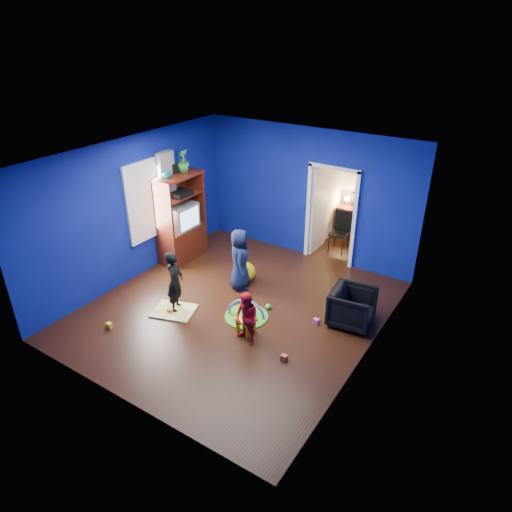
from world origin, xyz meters
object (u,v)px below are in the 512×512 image
Objects in this scene: crt_tv at (182,216)px; play_mat at (246,316)px; vase at (166,173)px; kid_chair at (246,321)px; child_black at (175,282)px; tv_armoire at (180,218)px; study_desk at (355,222)px; folding_chair at (339,233)px; armchair at (352,307)px; child_navy at (240,259)px; hopper_ball at (245,272)px; toddler_red at (247,319)px.

crt_tv is 2.92m from play_mat.
kid_chair is at bearing -24.35° from vase.
vase is (-1.29, 1.36, 1.46)m from child_black.
crt_tv reaches higher than play_mat.
kid_chair is at bearing -29.27° from tv_armoire.
kid_chair is at bearing -112.28° from child_black.
folding_chair is (0.00, -0.96, 0.09)m from study_desk.
study_desk reaches higher than kid_chair.
armchair is at bearing -0.07° from vase.
vase reaches higher than tv_armoire.
child_navy is 1.58m from kid_chair.
play_mat is (-1.67, -0.86, -0.33)m from armchair.
hopper_ball is 3.47m from study_desk.
folding_chair is at bearing -54.25° from child_navy.
crt_tv is at bearing -130.99° from study_desk.
study_desk is at bearing 86.07° from play_mat.
crt_tv is 4.29m from study_desk.
child_navy is at bearing 130.69° from play_mat.
child_navy is at bearing 84.77° from armchair.
tv_armoire reaches higher than child_black.
child_navy is 1.79m from toddler_red.
vase is 1.08m from crt_tv.
child_navy is 1.44× the size of study_desk.
child_navy is 6.37× the size of vase.
vase is at bearing 161.09° from play_mat.
armchair is at bearing -122.06° from child_navy.
folding_chair is (-1.37, 2.54, 0.12)m from armchair.
child_navy reaches higher than hopper_ball.
child_black is 1.40m from child_navy.
tv_armoire is 0.06m from crt_tv.
tv_armoire is 3.92× the size of kid_chair.
vase reaches higher than folding_chair.
armchair is 4.53m from vase.
vase is 0.22× the size of folding_chair.
kid_chair reaches higher than hopper_ball.
tv_armoire is at bearing 162.86° from toddler_red.
study_desk is at bearing 105.12° from toddler_red.
child_navy is 1.38× the size of folding_chair.
child_navy reaches higher than folding_chair.
armchair is 3.76m from study_desk.
folding_chair is at bearing 105.43° from toddler_red.
tv_armoire is at bearing 164.77° from kid_chair.
kid_chair is (2.74, -1.56, -0.77)m from crt_tv.
tv_armoire is at bearing 11.88° from child_black.
study_desk is at bearing -48.94° from child_navy.
armchair is 3.21m from child_black.
vase reaches higher than study_desk.
child_navy is 0.65× the size of tv_armoire.
vase reaches higher than crt_tv.
study_desk is at bearing 103.58° from kid_chair.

